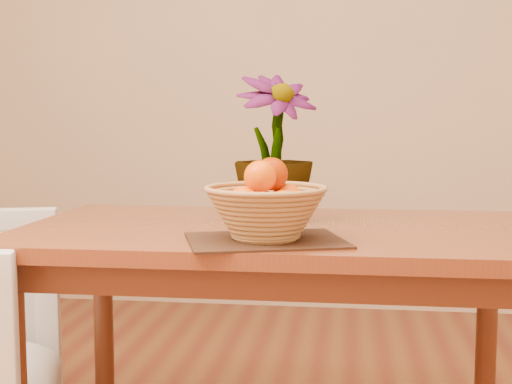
# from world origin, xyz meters

# --- Properties ---
(wall_back) EXTENTS (4.00, 0.02, 2.70)m
(wall_back) POSITION_xyz_m (0.00, 2.25, 1.35)
(wall_back) COLOR beige
(wall_back) RESTS_ON floor
(table) EXTENTS (1.40, 0.80, 0.75)m
(table) POSITION_xyz_m (0.00, 0.30, 0.66)
(table) COLOR maroon
(table) RESTS_ON floor
(placemat) EXTENTS (0.43, 0.37, 0.01)m
(placemat) POSITION_xyz_m (-0.01, 0.06, 0.75)
(placemat) COLOR #351E13
(placemat) RESTS_ON table
(wicker_basket) EXTENTS (0.29, 0.29, 0.12)m
(wicker_basket) POSITION_xyz_m (-0.01, 0.06, 0.81)
(wicker_basket) COLOR #A88146
(wicker_basket) RESTS_ON placemat
(orange_pile) EXTENTS (0.17, 0.17, 0.14)m
(orange_pile) POSITION_xyz_m (-0.01, 0.06, 0.87)
(orange_pile) COLOR #FF6604
(orange_pile) RESTS_ON wicker_basket
(potted_plant) EXTENTS (0.33, 0.33, 0.42)m
(potted_plant) POSITION_xyz_m (-0.02, 0.40, 0.96)
(potted_plant) COLOR #134414
(potted_plant) RESTS_ON table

